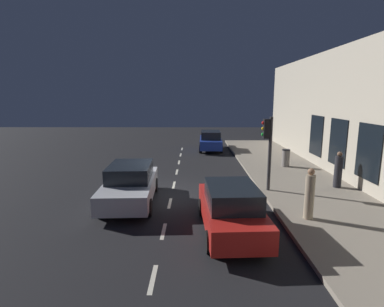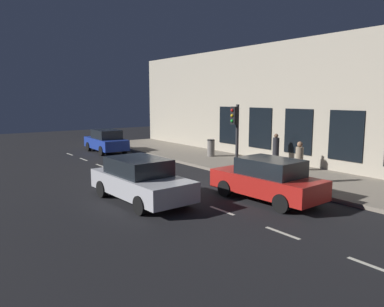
{
  "view_description": "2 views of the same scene",
  "coord_description": "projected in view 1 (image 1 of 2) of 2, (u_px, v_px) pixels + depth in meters",
  "views": [
    {
      "loc": [
        0.97,
        -12.7,
        4.3
      ],
      "look_at": [
        0.9,
        0.24,
        1.84
      ],
      "focal_mm": 28.13,
      "sensor_mm": 36.0,
      "label": 1
    },
    {
      "loc": [
        -7.99,
        -12.81,
        3.78
      ],
      "look_at": [
        1.31,
        -0.1,
        1.41
      ],
      "focal_mm": 34.97,
      "sensor_mm": 36.0,
      "label": 2
    }
  ],
  "objects": [
    {
      "name": "ground_plane",
      "position": [
        172.0,
        195.0,
        13.28
      ],
      "size": [
        60.0,
        60.0,
        0.0
      ],
      "primitive_type": "plane",
      "color": "black"
    },
    {
      "name": "parked_car_2",
      "position": [
        130.0,
        184.0,
        12.27
      ],
      "size": [
        2.13,
        4.6,
        1.58
      ],
      "rotation": [
        0.0,
        0.0,
        3.19
      ],
      "color": "#B7B7BC",
      "rests_on": "ground"
    },
    {
      "name": "pedestrian_0",
      "position": [
        338.0,
        171.0,
        13.85
      ],
      "size": [
        0.4,
        0.4,
        1.68
      ],
      "rotation": [
        0.0,
        0.0,
        0.15
      ],
      "color": "#232328",
      "rests_on": "sidewalk"
    },
    {
      "name": "parked_car_1",
      "position": [
        231.0,
        209.0,
        9.57
      ],
      "size": [
        2.0,
        4.36,
        1.58
      ],
      "rotation": [
        0.0,
        0.0,
        0.05
      ],
      "color": "red",
      "rests_on": "ground"
    },
    {
      "name": "building_facade",
      "position": [
        380.0,
        118.0,
        12.6
      ],
      "size": [
        0.65,
        32.0,
        6.86
      ],
      "color": "#B2A893",
      "rests_on": "ground"
    },
    {
      "name": "traffic_light",
      "position": [
        268.0,
        141.0,
        13.17
      ],
      "size": [
        0.49,
        0.32,
        3.29
      ],
      "color": "#2D2D30",
      "rests_on": "sidewalk"
    },
    {
      "name": "sidewalk",
      "position": [
        313.0,
        194.0,
        13.24
      ],
      "size": [
        4.5,
        32.0,
        0.15
      ],
      "color": "gray",
      "rests_on": "ground"
    },
    {
      "name": "parked_car_0",
      "position": [
        211.0,
        141.0,
        24.3
      ],
      "size": [
        1.92,
        4.18,
        1.58
      ],
      "rotation": [
        0.0,
        0.0,
        -0.04
      ],
      "color": "#1E389E",
      "rests_on": "ground"
    },
    {
      "name": "lane_centre_line",
      "position": [
        170.0,
        203.0,
        12.3
      ],
      "size": [
        0.12,
        27.2,
        0.01
      ],
      "color": "beige",
      "rests_on": "ground"
    },
    {
      "name": "trash_bin",
      "position": [
        286.0,
        158.0,
        18.06
      ],
      "size": [
        0.48,
        0.48,
        1.04
      ],
      "color": "slate",
      "rests_on": "sidewalk"
    },
    {
      "name": "pedestrian_1",
      "position": [
        309.0,
        195.0,
        10.25
      ],
      "size": [
        0.44,
        0.44,
        1.78
      ],
      "rotation": [
        0.0,
        0.0,
        5.27
      ],
      "color": "gray",
      "rests_on": "sidewalk"
    }
  ]
}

